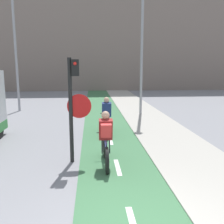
{
  "coord_description": "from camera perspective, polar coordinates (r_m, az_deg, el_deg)",
  "views": [
    {
      "loc": [
        -0.68,
        -3.3,
        2.68
      ],
      "look_at": [
        0.0,
        4.83,
        1.2
      ],
      "focal_mm": 40.0,
      "sensor_mm": 36.0,
      "label": 1
    }
  ],
  "objects": [
    {
      "name": "traffic_light_pole",
      "position": [
        6.93,
        -8.76,
        3.04
      ],
      "size": [
        0.67,
        0.25,
        2.93
      ],
      "color": "black",
      "rests_on": "ground_plane"
    },
    {
      "name": "street_lamp_far",
      "position": [
        16.35,
        -21.42,
        16.72
      ],
      "size": [
        0.36,
        0.36,
        7.83
      ],
      "color": "gray",
      "rests_on": "ground_plane"
    },
    {
      "name": "street_lamp_sidewalk",
      "position": [
        14.17,
        6.93,
        19.04
      ],
      "size": [
        0.36,
        0.36,
        8.12
      ],
      "color": "gray",
      "rests_on": "ground_plane"
    },
    {
      "name": "cyclist_near",
      "position": [
        6.79,
        -1.46,
        -6.51
      ],
      "size": [
        0.46,
        1.83,
        1.52
      ],
      "color": "black",
      "rests_on": "ground_plane"
    },
    {
      "name": "building_row_background",
      "position": [
        30.96,
        -3.65,
        16.39
      ],
      "size": [
        60.0,
        5.2,
        11.94
      ],
      "color": "slate",
      "rests_on": "ground_plane"
    },
    {
      "name": "cyclist_far",
      "position": [
        9.91,
        -1.26,
        -1.4
      ],
      "size": [
        0.46,
        1.76,
        1.52
      ],
      "color": "black",
      "rests_on": "ground_plane"
    }
  ]
}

